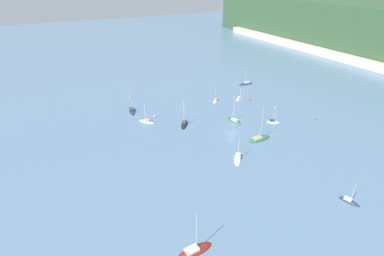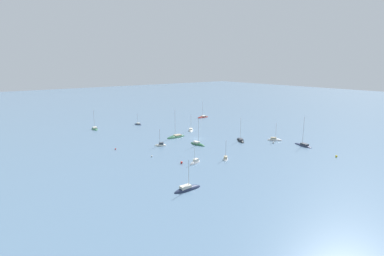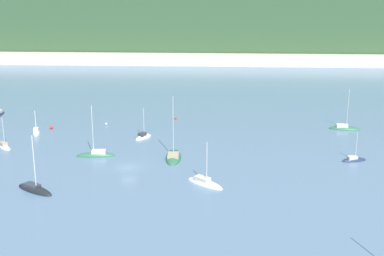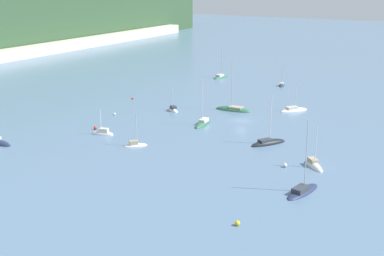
% 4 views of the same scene
% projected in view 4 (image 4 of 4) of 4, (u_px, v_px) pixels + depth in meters
% --- Properties ---
extents(ground_plane, '(600.00, 600.00, 0.00)m').
position_uv_depth(ground_plane, '(242.00, 121.00, 119.93)').
color(ground_plane, slate).
extents(sailboat_0, '(4.30, 4.34, 6.93)m').
position_uv_depth(sailboat_0, '(135.00, 145.00, 101.92)').
color(sailboat_0, silver).
rests_on(sailboat_0, ground_plane).
extents(sailboat_1, '(7.76, 5.98, 10.37)m').
position_uv_depth(sailboat_1, '(268.00, 144.00, 103.23)').
color(sailboat_1, black).
rests_on(sailboat_1, ground_plane).
extents(sailboat_2, '(7.10, 6.23, 8.36)m').
position_uv_depth(sailboat_2, '(294.00, 111.00, 128.36)').
color(sailboat_2, white).
rests_on(sailboat_2, ground_plane).
extents(sailboat_3, '(8.55, 3.84, 11.85)m').
position_uv_depth(sailboat_3, '(302.00, 192.00, 80.11)').
color(sailboat_3, '#232D4C').
rests_on(sailboat_3, ground_plane).
extents(sailboat_4, '(2.73, 5.06, 5.96)m').
position_uv_depth(sailboat_4, '(103.00, 134.00, 109.38)').
color(sailboat_4, silver).
rests_on(sailboat_4, ground_plane).
extents(sailboat_5, '(5.19, 2.89, 6.21)m').
position_uv_depth(sailboat_5, '(282.00, 86.00, 157.83)').
color(sailboat_5, '#232D4C').
rests_on(sailboat_5, ground_plane).
extents(sailboat_6, '(3.92, 4.64, 7.40)m').
position_uv_depth(sailboat_6, '(173.00, 110.00, 128.60)').
color(sailboat_6, white).
rests_on(sailboat_6, ground_plane).
extents(sailboat_7, '(7.60, 2.73, 10.92)m').
position_uv_depth(sailboat_7, '(203.00, 124.00, 116.59)').
color(sailboat_7, '#2D6647').
rests_on(sailboat_7, ground_plane).
extents(sailboat_8, '(3.30, 9.10, 12.91)m').
position_uv_depth(sailboat_8, '(233.00, 110.00, 129.08)').
color(sailboat_8, '#2D6647').
rests_on(sailboat_8, ground_plane).
extents(sailboat_11, '(7.27, 3.37, 10.12)m').
position_uv_depth(sailboat_11, '(221.00, 77.00, 170.40)').
color(sailboat_11, '#2D6647').
rests_on(sailboat_11, ground_plane).
extents(sailboat_12, '(5.68, 5.24, 8.15)m').
position_uv_depth(sailboat_12, '(314.00, 166.00, 90.97)').
color(sailboat_12, silver).
rests_on(sailboat_12, ground_plane).
extents(mooring_buoy_0, '(0.70, 0.70, 0.70)m').
position_uv_depth(mooring_buoy_0, '(285.00, 165.00, 90.67)').
color(mooring_buoy_0, white).
rests_on(mooring_buoy_0, ground_plane).
extents(mooring_buoy_1, '(0.73, 0.73, 0.73)m').
position_uv_depth(mooring_buoy_1, '(95.00, 128.00, 112.94)').
color(mooring_buoy_1, red).
rests_on(mooring_buoy_1, ground_plane).
extents(mooring_buoy_2, '(0.54, 0.54, 0.54)m').
position_uv_depth(mooring_buoy_2, '(133.00, 98.00, 140.73)').
color(mooring_buoy_2, red).
rests_on(mooring_buoy_2, ground_plane).
extents(mooring_buoy_3, '(0.69, 0.69, 0.69)m').
position_uv_depth(mooring_buoy_3, '(237.00, 223.00, 69.44)').
color(mooring_buoy_3, yellow).
rests_on(mooring_buoy_3, ground_plane).
extents(mooring_buoy_4, '(0.54, 0.54, 0.54)m').
position_uv_depth(mooring_buoy_4, '(115.00, 114.00, 124.67)').
color(mooring_buoy_4, white).
rests_on(mooring_buoy_4, ground_plane).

